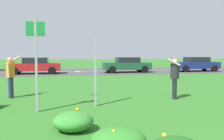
{
  "coord_description": "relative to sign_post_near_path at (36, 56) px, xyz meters",
  "views": [
    {
      "loc": [
        -1.84,
        -1.55,
        1.84
      ],
      "look_at": [
        -0.18,
        7.18,
        1.2
      ],
      "focal_mm": 37.86,
      "sensor_mm": 36.0,
      "label": 1
    }
  ],
  "objects": [
    {
      "name": "sign_post_by_roadside",
      "position": [
        1.88,
        0.49,
        -0.55
      ],
      "size": [
        0.07,
        0.1,
        2.41
      ],
      "color": "#93969B",
      "rests_on": "ground"
    },
    {
      "name": "highway_center_stripe",
      "position": [
        2.78,
        16.44,
        -1.75
      ],
      "size": [
        120.0,
        0.16,
        0.0
      ],
      "primitive_type": "cube",
      "color": "yellow",
      "rests_on": "ground"
    },
    {
      "name": "car_navy_leftmost",
      "position": [
        13.79,
        14.36,
        -1.02
      ],
      "size": [
        4.5,
        2.0,
        1.45
      ],
      "color": "navy",
      "rests_on": "ground"
    },
    {
      "name": "daylily_clump_mid_center",
      "position": [
        1.06,
        -2.03,
        -1.53
      ],
      "size": [
        0.96,
        0.9,
        0.51
      ],
      "color": "#337F2D",
      "rests_on": "ground"
    },
    {
      "name": "sign_post_near_path",
      "position": [
        0.0,
        0.0,
        0.0
      ],
      "size": [
        0.56,
        0.1,
        2.92
      ],
      "color": "#93969B",
      "rests_on": "ground"
    },
    {
      "name": "car_red_center_right",
      "position": [
        -1.89,
        14.36,
        -1.02
      ],
      "size": [
        4.5,
        2.0,
        1.45
      ],
      "color": "maroon",
      "rests_on": "ground"
    },
    {
      "name": "ground_plane",
      "position": [
        2.78,
        5.2,
        -1.76
      ],
      "size": [
        120.0,
        120.0,
        0.0
      ],
      "primitive_type": "plane",
      "color": "#2D6B23"
    },
    {
      "name": "highway_strip",
      "position": [
        2.78,
        16.44,
        -1.75
      ],
      "size": [
        120.0,
        9.25,
        0.01
      ],
      "primitive_type": "cube",
      "color": "#424244",
      "rests_on": "ground"
    },
    {
      "name": "frisbee_white",
      "position": [
        1.38,
        2.19,
        -0.68
      ],
      "size": [
        0.27,
        0.26,
        0.05
      ],
      "color": "white"
    },
    {
      "name": "car_dark_green_center_left",
      "position": [
        6.55,
        14.36,
        -1.02
      ],
      "size": [
        4.5,
        2.0,
        1.45
      ],
      "color": "#194C2D",
      "rests_on": "ground"
    },
    {
      "name": "daylily_clump_front_left",
      "position": [
        1.88,
        -3.31,
        -1.55
      ],
      "size": [
        1.06,
        0.95,
        0.43
      ],
      "color": "#2D7526",
      "rests_on": "ground"
    },
    {
      "name": "person_catcher_dark_shirt",
      "position": [
        5.17,
        1.19,
        -0.79
      ],
      "size": [
        0.58,
        0.53,
        1.64
      ],
      "color": "#232328",
      "rests_on": "ground"
    },
    {
      "name": "person_thrower_orange_shirt",
      "position": [
        -1.35,
        2.66,
        -0.75
      ],
      "size": [
        0.59,
        0.53,
        1.74
      ],
      "color": "orange",
      "rests_on": "ground"
    }
  ]
}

